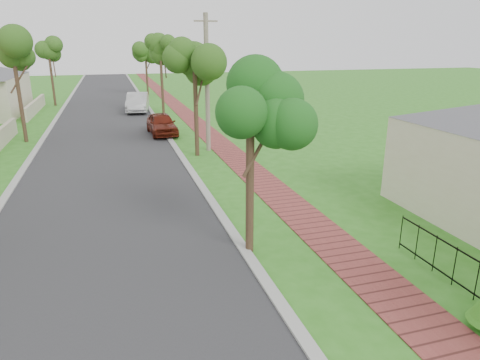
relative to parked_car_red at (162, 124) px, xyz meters
name	(u,v)px	position (x,y,z in m)	size (l,w,h in m)	color
road	(107,144)	(-3.40, -1.84, -0.67)	(7.00, 120.00, 0.02)	#28282B
kerb_right	(170,140)	(0.25, -1.84, -0.67)	(0.30, 120.00, 0.10)	#9E9E99
kerb_left	(37,149)	(-7.05, -1.84, -0.67)	(0.30, 120.00, 0.10)	#9E9E99
sidewalk	(213,138)	(2.85, -1.84, -0.67)	(1.50, 120.00, 0.03)	brown
street_trees	(102,58)	(-3.27, 5.01, 3.87)	(10.70, 37.65, 5.89)	#382619
parked_car_red	(162,124)	(0.00, 0.00, 0.00)	(1.58, 3.93, 1.34)	#631B0E
parked_car_white	(138,102)	(-0.80, 10.09, 0.11)	(1.65, 4.74, 1.56)	#BBBBBD
near_tree	(250,111)	(0.40, -16.75, 3.22)	(1.91, 1.91, 4.90)	#382619
utility_pole	(207,83)	(1.90, -4.93, 2.87)	(1.20, 0.24, 6.97)	gray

